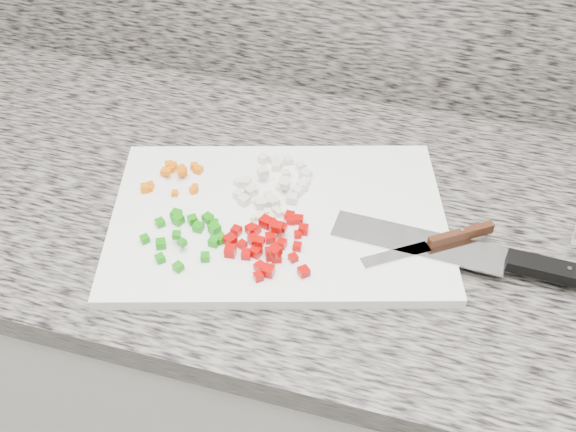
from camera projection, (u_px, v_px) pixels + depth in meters
cabinet at (307, 373)px, 1.30m from camera, size 3.92×0.62×0.86m
countertop at (313, 211)px, 0.98m from camera, size 3.96×0.64×0.04m
cutting_board at (279, 218)px, 0.93m from camera, size 0.55×0.44×0.02m
carrot_pile at (174, 175)px, 0.98m from camera, size 0.09×0.08×0.02m
onion_pile at (274, 184)px, 0.96m from camera, size 0.11×0.13×0.02m
green_pepper_pile at (190, 232)px, 0.89m from camera, size 0.12×0.11×0.02m
red_pepper_pile at (268, 242)px, 0.87m from camera, size 0.13×0.14×0.02m
garlic_pile at (267, 212)px, 0.92m from camera, size 0.05×0.05×0.01m
chef_knife at (514, 262)px, 0.85m from camera, size 0.39×0.07×0.02m
paring_knife at (445, 240)px, 0.88m from camera, size 0.17×0.12×0.02m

